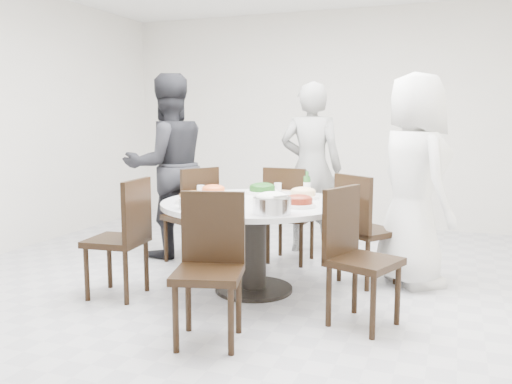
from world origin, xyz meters
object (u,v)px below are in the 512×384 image
(chair_n, at_px, (290,214))
(chair_nw, at_px, (189,215))
(dining_table, at_px, (254,246))
(diner_middle, at_px, (311,168))
(soup_bowl, at_px, (196,203))
(chair_ne, at_px, (368,229))
(rice_bowl, at_px, (272,206))
(chair_sw, at_px, (116,238))
(chair_s, at_px, (208,270))
(beverage_bottle, at_px, (307,183))
(chair_se, at_px, (364,258))
(diner_right, at_px, (414,180))
(diner_left, at_px, (168,166))

(chair_n, relative_size, chair_nw, 1.00)
(dining_table, bearing_deg, chair_n, 89.19)
(diner_middle, xyz_separation_m, soup_bowl, (-0.38, -1.92, -0.10))
(chair_ne, xyz_separation_m, chair_n, (-0.83, 0.43, 0.00))
(rice_bowl, bearing_deg, chair_sw, -178.89)
(chair_s, bearing_deg, soup_bowl, 107.71)
(beverage_bottle, bearing_deg, chair_nw, 174.76)
(chair_sw, bearing_deg, chair_ne, 114.99)
(rice_bowl, bearing_deg, chair_nw, 138.46)
(chair_s, distance_m, chair_se, 1.08)
(diner_right, xyz_separation_m, diner_left, (-2.43, 0.13, 0.03))
(beverage_bottle, bearing_deg, chair_sw, -142.34)
(chair_s, distance_m, diner_middle, 2.56)
(chair_ne, relative_size, soup_bowl, 3.72)
(diner_left, relative_size, beverage_bottle, 8.82)
(chair_n, relative_size, chair_s, 1.00)
(dining_table, height_order, chair_s, chair_s)
(chair_ne, bearing_deg, chair_n, 8.28)
(chair_sw, xyz_separation_m, soup_bowl, (0.69, 0.04, 0.31))
(chair_n, bearing_deg, chair_ne, 155.12)
(chair_ne, relative_size, chair_nw, 1.00)
(dining_table, height_order, chair_se, chair_se)
(chair_se, bearing_deg, chair_s, 146.69)
(diner_right, bearing_deg, diner_middle, 19.00)
(chair_n, bearing_deg, rice_bowl, 104.51)
(chair_n, relative_size, diner_middle, 0.53)
(chair_sw, bearing_deg, chair_n, 141.18)
(chair_se, height_order, diner_right, diner_right)
(beverage_bottle, bearing_deg, diner_left, 169.19)
(beverage_bottle, bearing_deg, chair_ne, 6.38)
(chair_n, bearing_deg, soup_bowl, 80.97)
(diner_right, distance_m, rice_bowl, 1.44)
(chair_ne, height_order, soup_bowl, chair_ne)
(dining_table, distance_m, rice_bowl, 0.72)
(diner_left, bearing_deg, chair_n, 139.40)
(diner_middle, xyz_separation_m, rice_bowl, (0.22, -1.94, -0.08))
(dining_table, xyz_separation_m, chair_nw, (-0.90, 0.60, 0.10))
(chair_ne, xyz_separation_m, soup_bowl, (-1.13, -1.01, 0.31))
(diner_right, relative_size, diner_middle, 1.01)
(diner_right, xyz_separation_m, diner_middle, (-1.10, 0.80, -0.01))
(diner_right, distance_m, beverage_bottle, 0.90)
(rice_bowl, xyz_separation_m, beverage_bottle, (-0.01, 0.97, 0.05))
(chair_sw, bearing_deg, beverage_bottle, 122.57)
(diner_middle, distance_m, beverage_bottle, 0.99)
(chair_sw, bearing_deg, chair_s, 57.16)
(dining_table, height_order, chair_ne, chair_ne)
(chair_sw, distance_m, chair_se, 1.95)
(beverage_bottle, bearing_deg, chair_s, -97.83)
(chair_n, bearing_deg, diner_middle, -96.94)
(chair_s, relative_size, chair_se, 1.00)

